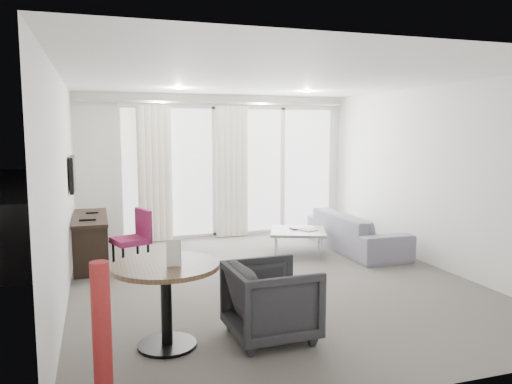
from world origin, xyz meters
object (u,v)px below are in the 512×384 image
object	(u,v)px
desk_chair	(130,241)
round_table	(166,305)
rattan_chair_b	(289,196)
desk	(91,240)
rattan_chair_a	(256,201)
sofa	(356,231)
coffee_table	(298,242)
red_lamp	(102,336)
tub_armchair	(271,301)

from	to	relation	value
desk_chair	round_table	distance (m)	2.57
desk_chair	rattan_chair_b	distance (m)	5.33
desk	rattan_chair_a	xyz separation A→B (m)	(3.45, 2.78, 0.05)
rattan_chair_a	rattan_chair_b	world-z (taller)	rattan_chair_b
round_table	sofa	bearing A→B (deg)	38.63
coffee_table	sofa	world-z (taller)	sofa
round_table	rattan_chair_b	bearing A→B (deg)	59.73
desk	sofa	world-z (taller)	desk
red_lamp	coffee_table	distance (m)	4.82
red_lamp	tub_armchair	xyz separation A→B (m)	(1.53, 0.79, -0.17)
sofa	red_lamp	bearing A→B (deg)	132.27
red_lamp	rattan_chair_a	size ratio (longest dim) A/B	1.32
sofa	rattan_chair_b	bearing A→B (deg)	-3.11
tub_armchair	rattan_chair_a	world-z (taller)	rattan_chair_a
red_lamp	sofa	bearing A→B (deg)	42.27
red_lamp	rattan_chair_b	world-z (taller)	red_lamp
sofa	rattan_chair_a	world-z (taller)	rattan_chair_a
red_lamp	round_table	bearing A→B (deg)	57.77
rattan_chair_b	red_lamp	bearing A→B (deg)	-117.20
red_lamp	tub_armchair	bearing A→B (deg)	27.14
round_table	coffee_table	size ratio (longest dim) A/B	1.14
coffee_table	red_lamp	bearing A→B (deg)	-129.12
tub_armchair	coffee_table	world-z (taller)	tub_armchair
rattan_chair_b	sofa	bearing A→B (deg)	-89.79
desk_chair	rattan_chair_a	distance (m)	4.48
desk	red_lamp	bearing A→B (deg)	-88.50
tub_armchair	rattan_chair_b	distance (m)	6.94
round_table	sofa	xyz separation A→B (m)	(3.48, 2.78, -0.08)
round_table	rattan_chair_a	xyz separation A→B (m)	(2.78, 5.96, 0.02)
desk_chair	sofa	xyz separation A→B (m)	(3.63, 0.21, -0.13)
coffee_table	sofa	size ratio (longest dim) A/B	0.40
desk	desk_chair	distance (m)	0.80
coffee_table	sofa	bearing A→B (deg)	-3.36
round_table	tub_armchair	distance (m)	0.98
rattan_chair_a	desk_chair	bearing A→B (deg)	-123.26
tub_armchair	red_lamp	bearing A→B (deg)	114.75
desk_chair	desk	bearing A→B (deg)	112.11
round_table	sofa	size ratio (longest dim) A/B	0.46
desk	coffee_table	xyz separation A→B (m)	(3.14, -0.34, -0.17)
desk	rattan_chair_b	xyz separation A→B (m)	(4.34, 3.11, 0.09)
round_table	desk	bearing A→B (deg)	101.93
round_table	rattan_chair_a	bearing A→B (deg)	64.98
round_table	red_lamp	distance (m)	1.07
desk	tub_armchair	xyz separation A→B (m)	(1.64, -3.28, 0.00)
red_lamp	rattan_chair_a	distance (m)	7.63
desk_chair	round_table	bearing A→B (deg)	-105.50
rattan_chair_b	desk	bearing A→B (deg)	-141.04
desk	tub_armchair	bearing A→B (deg)	-63.44
sofa	round_table	bearing A→B (deg)	128.63
rattan_chair_a	coffee_table	bearing A→B (deg)	-88.08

